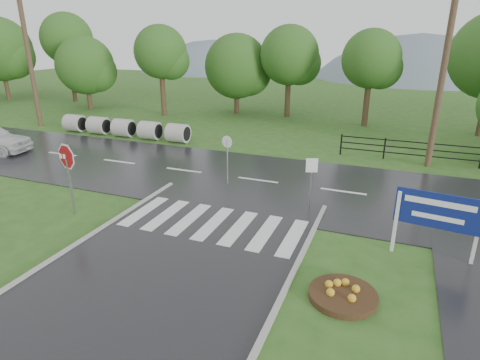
% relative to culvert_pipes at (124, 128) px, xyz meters
% --- Properties ---
extents(ground, '(120.00, 120.00, 0.00)m').
position_rel_culvert_pipes_xyz_m(ground, '(11.38, -15.00, -0.60)').
color(ground, '#2E591D').
rests_on(ground, ground).
extents(main_road, '(90.00, 8.00, 0.04)m').
position_rel_culvert_pipes_xyz_m(main_road, '(11.38, -5.00, -0.60)').
color(main_road, black).
rests_on(main_road, ground).
extents(walkway, '(2.20, 11.00, 0.04)m').
position_rel_culvert_pipes_xyz_m(walkway, '(19.88, -11.00, -0.60)').
color(walkway, '#2A2A2D').
rests_on(walkway, ground).
extents(crosswalk, '(6.50, 2.80, 0.02)m').
position_rel_culvert_pipes_xyz_m(crosswalk, '(11.38, -10.00, -0.54)').
color(crosswalk, silver).
rests_on(crosswalk, ground).
extents(fence_west, '(9.58, 0.08, 1.20)m').
position_rel_culvert_pipes_xyz_m(fence_west, '(19.13, 1.00, 0.12)').
color(fence_west, black).
rests_on(fence_west, ground).
extents(hills, '(102.00, 48.00, 48.00)m').
position_rel_culvert_pipes_xyz_m(hills, '(14.87, 50.00, -16.14)').
color(hills, slate).
rests_on(hills, ground).
extents(treeline, '(83.20, 5.20, 10.00)m').
position_rel_culvert_pipes_xyz_m(treeline, '(12.38, 9.00, -0.60)').
color(treeline, '#26541A').
rests_on(treeline, ground).
extents(culvert_pipes, '(9.70, 1.20, 1.20)m').
position_rel_culvert_pipes_xyz_m(culvert_pipes, '(0.00, 0.00, 0.00)').
color(culvert_pipes, '#9E9B93').
rests_on(culvert_pipes, ground).
extents(stop_sign, '(1.29, 0.35, 3.00)m').
position_rel_culvert_pipes_xyz_m(stop_sign, '(5.95, -11.12, 1.46)').
color(stop_sign, '#939399').
rests_on(stop_sign, ground).
extents(estate_billboard, '(2.46, 0.39, 2.17)m').
position_rel_culvert_pipes_xyz_m(estate_billboard, '(18.69, -9.59, 0.89)').
color(estate_billboard, silver).
rests_on(estate_billboard, ground).
extents(flower_bed, '(1.81, 1.81, 0.36)m').
position_rel_culvert_pipes_xyz_m(flower_bed, '(16.43, -12.71, -0.47)').
color(flower_bed, '#332111').
rests_on(flower_bed, ground).
extents(reg_sign_small, '(0.44, 0.17, 2.08)m').
position_rel_culvert_pipes_xyz_m(reg_sign_small, '(14.33, -7.18, 0.88)').
color(reg_sign_small, '#939399').
rests_on(reg_sign_small, ground).
extents(reg_sign_round, '(0.53, 0.16, 2.35)m').
position_rel_culvert_pipes_xyz_m(reg_sign_round, '(10.26, -6.05, 0.88)').
color(reg_sign_round, '#939399').
rests_on(reg_sign_round, ground).
extents(utility_pole_west, '(1.78, 0.33, 10.03)m').
position_rel_culvert_pipes_xyz_m(utility_pole_west, '(-8.08, 0.50, 4.50)').
color(utility_pole_west, '#473523').
rests_on(utility_pole_west, ground).
extents(utility_pole_east, '(1.62, 0.60, 9.39)m').
position_rel_culvert_pipes_xyz_m(utility_pole_east, '(19.01, 0.50, 4.17)').
color(utility_pole_east, '#473523').
rests_on(utility_pole_east, ground).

